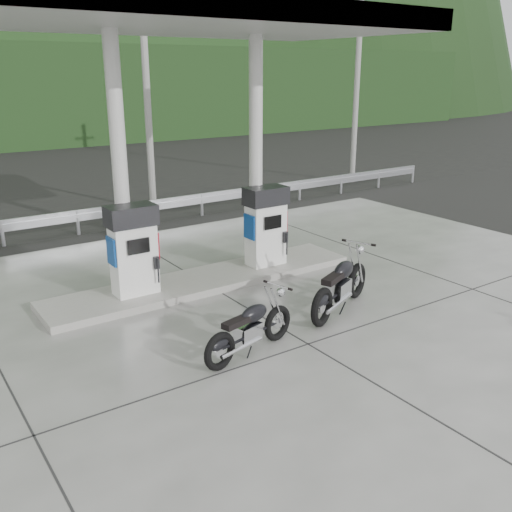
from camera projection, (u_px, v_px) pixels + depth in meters
ground at (273, 325)px, 10.44m from camera, size 160.00×160.00×0.00m
forecourt_apron at (273, 324)px, 10.44m from camera, size 18.00×14.00×0.02m
pump_island at (206, 280)px, 12.37m from camera, size 7.00×1.40×0.15m
gas_pump_left at (133, 250)px, 11.21m from camera, size 0.95×0.55×1.80m
gas_pump_right at (266, 226)px, 12.93m from camera, size 0.95×0.55×1.80m
canopy_column_left at (120, 166)px, 11.03m from camera, size 0.30×0.30×5.00m
canopy_column_right at (256, 153)px, 12.75m from camera, size 0.30×0.30×5.00m
canopy_roof at (198, 18)px, 10.74m from camera, size 8.50×5.00×0.40m
guardrail at (111, 206)px, 16.49m from camera, size 26.00×0.16×1.42m
road at (75, 207)px, 19.45m from camera, size 60.00×7.00×0.01m
utility_pole_b at (146, 85)px, 17.72m from camera, size 0.22×0.22×8.00m
utility_pole_c at (357, 82)px, 22.57m from camera, size 0.22×0.22×8.00m
motorcycle_left at (341, 285)px, 10.86m from camera, size 2.28×1.50×1.03m
motorcycle_right at (250, 329)px, 9.20m from camera, size 1.96×1.01×0.89m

